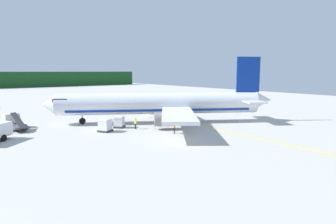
{
  "coord_description": "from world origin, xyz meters",
  "views": [
    {
      "loc": [
        3.74,
        -18.22,
        9.29
      ],
      "look_at": [
        31.26,
        17.86,
        2.86
      ],
      "focal_mm": 30.94,
      "sensor_mm": 36.0,
      "label": 1
    }
  ],
  "objects": [
    {
      "name": "airliner_foreground",
      "position": [
        34.49,
        23.73,
        3.39
      ],
      "size": [
        37.54,
        31.86,
        11.9
      ],
      "color": "silver",
      "rests_on": "ground"
    },
    {
      "name": "service_truck_baggage",
      "position": [
        11.8,
        33.55,
        1.17
      ],
      "size": [
        2.97,
        6.94,
        2.69
      ],
      "color": "white",
      "rests_on": "ground"
    },
    {
      "name": "cargo_container_near",
      "position": [
        22.59,
        22.49,
        1.0
      ],
      "size": [
        2.46,
        2.46,
        2.11
      ],
      "color": "#333338",
      "rests_on": "ground"
    },
    {
      "name": "cargo_container_mid",
      "position": [
        25.84,
        24.03,
        0.97
      ],
      "size": [
        2.27,
        2.27,
        2.04
      ],
      "color": "#333338",
      "rests_on": "ground"
    },
    {
      "name": "crew_marshaller",
      "position": [
        30.3,
        15.01,
        1.02
      ],
      "size": [
        0.44,
        0.54,
        1.73
      ],
      "color": "#191E33",
      "rests_on": "ground"
    },
    {
      "name": "crew_loader_left",
      "position": [
        27.4,
        21.48,
        1.06
      ],
      "size": [
        0.25,
        0.63,
        1.78
      ],
      "color": "#191E33",
      "rests_on": "ground"
    },
    {
      "name": "apron_guide_line",
      "position": [
        37.62,
        19.02,
        0.01
      ],
      "size": [
        0.3,
        60.0,
        0.01
      ],
      "primitive_type": "cube",
      "color": "yellow",
      "rests_on": "ground"
    }
  ]
}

